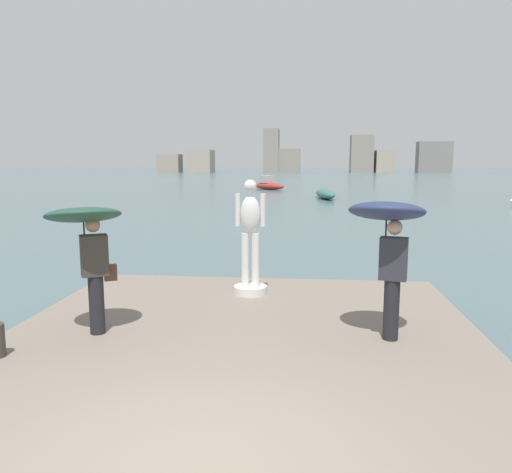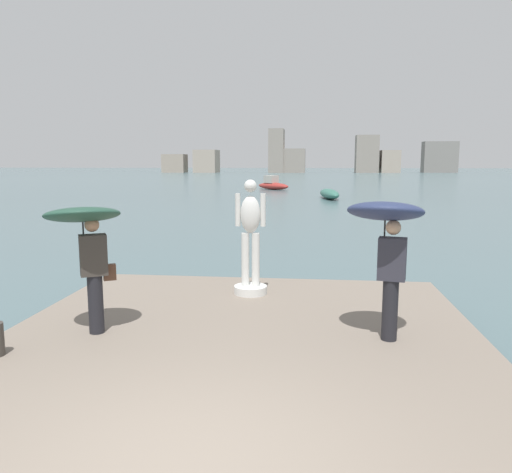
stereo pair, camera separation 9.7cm
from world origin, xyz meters
name	(u,v)px [view 2 (the right image)]	position (x,y,z in m)	size (l,w,h in m)	color
ground_plane	(299,195)	(0.00, 40.00, 0.00)	(400.00, 400.00, 0.00)	#4C666B
pier	(225,387)	(0.00, 1.93, 0.20)	(7.11, 9.87, 0.40)	slate
statue_white_figure	(250,246)	(-0.13, 5.55, 1.34)	(0.64, 0.64, 2.20)	silver
onlooker_left	(86,233)	(-2.22, 3.09, 1.90)	(1.47, 1.47, 1.96)	black
onlooker_right	(387,229)	(2.07, 3.33, 1.99)	(1.28, 1.30, 2.06)	black
boat_mid	(329,194)	(2.50, 36.37, 0.39)	(1.97, 5.43, 0.77)	#336B5B
boat_leftward	(273,185)	(-3.04, 49.26, 0.50)	(4.23, 4.21, 1.48)	#9E2D28
distant_skyline	(315,158)	(2.09, 134.67, 4.06)	(80.84, 12.02, 11.80)	gray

